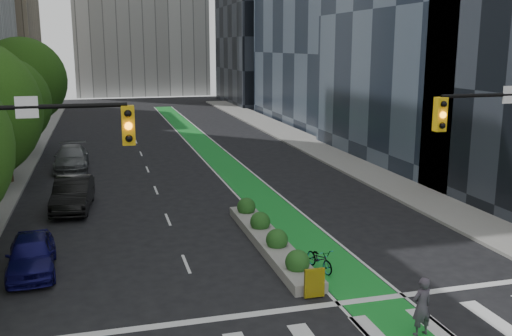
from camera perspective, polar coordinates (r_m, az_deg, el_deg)
ground at (r=17.87m, az=4.23°, el=-15.64°), size 160.00×160.00×0.00m
sidewalk_left at (r=41.22m, az=-23.91°, el=-0.47°), size 3.60×90.00×0.15m
sidewalk_right at (r=44.19m, az=7.88°, el=1.26°), size 3.60×90.00×0.15m
bike_lane_paint at (r=46.40m, az=-4.64°, el=1.76°), size 2.20×70.00×0.01m
building_dark_end at (r=86.86m, az=1.80°, el=15.86°), size 14.00×18.00×28.00m
tree_midfar at (r=37.45m, az=-23.99°, el=5.92°), size 5.60×5.60×7.76m
tree_far at (r=47.28m, az=-22.32°, el=8.05°), size 6.60×6.60×9.00m
median_planter at (r=24.22m, az=1.36°, el=-7.03°), size 1.20×10.26×1.10m
bicycle at (r=21.90m, az=6.38°, el=-9.03°), size 0.91×1.76×0.88m
cyclist at (r=17.70m, az=16.23°, el=-13.16°), size 0.72×0.53×1.80m
parked_car_left_near at (r=23.02m, az=-21.55°, el=-8.03°), size 1.94×4.30×1.43m
parked_car_left_mid at (r=30.93m, az=-17.83°, el=-2.49°), size 2.15×5.14×1.65m
parked_car_left_far at (r=41.06m, az=-17.97°, el=0.96°), size 2.25×5.45×1.58m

